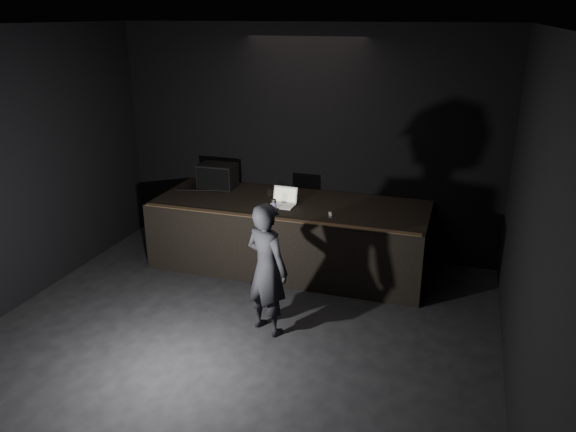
# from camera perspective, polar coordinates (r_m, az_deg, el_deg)

# --- Properties ---
(ground) EXTENTS (7.00, 7.00, 0.00)m
(ground) POSITION_cam_1_polar(r_m,az_deg,el_deg) (6.37, -7.56, -14.88)
(ground) COLOR black
(ground) RESTS_ON ground
(room_walls) EXTENTS (6.10, 7.10, 3.52)m
(room_walls) POSITION_cam_1_polar(r_m,az_deg,el_deg) (5.48, -8.51, 2.78)
(room_walls) COLOR black
(room_walls) RESTS_ON ground
(stage_riser) EXTENTS (4.00, 1.50, 1.00)m
(stage_riser) POSITION_cam_1_polar(r_m,az_deg,el_deg) (8.38, 0.20, -1.90)
(stage_riser) COLOR black
(stage_riser) RESTS_ON ground
(riser_lip) EXTENTS (3.92, 0.10, 0.01)m
(riser_lip) POSITION_cam_1_polar(r_m,az_deg,el_deg) (7.57, -1.43, -0.25)
(riser_lip) COLOR brown
(riser_lip) RESTS_ON stage_riser
(stage_monitor) EXTENTS (0.57, 0.43, 0.38)m
(stage_monitor) POSITION_cam_1_polar(r_m,az_deg,el_deg) (8.96, -7.17, 4.07)
(stage_monitor) COLOR black
(stage_monitor) RESTS_ON stage_riser
(cable) EXTENTS (0.83, 0.27, 0.02)m
(cable) POSITION_cam_1_polar(r_m,az_deg,el_deg) (8.86, -8.64, 2.60)
(cable) COLOR black
(cable) RESTS_ON stage_riser
(laptop) EXTENTS (0.37, 0.33, 0.25)m
(laptop) POSITION_cam_1_polar(r_m,az_deg,el_deg) (8.09, -0.49, 1.57)
(laptop) COLOR silver
(laptop) RESTS_ON stage_riser
(beer_can) EXTENTS (0.07, 0.07, 0.17)m
(beer_can) POSITION_cam_1_polar(r_m,az_deg,el_deg) (7.84, -1.44, 1.11)
(beer_can) COLOR silver
(beer_can) RESTS_ON stage_riser
(plastic_cup) EXTENTS (0.09, 0.09, 0.11)m
(plastic_cup) POSITION_cam_1_polar(r_m,az_deg,el_deg) (8.47, -1.88, 2.33)
(plastic_cup) COLOR white
(plastic_cup) RESTS_ON stage_riser
(wii_remote) EXTENTS (0.08, 0.17, 0.03)m
(wii_remote) POSITION_cam_1_polar(r_m,az_deg,el_deg) (7.69, 4.30, 0.11)
(wii_remote) COLOR white
(wii_remote) RESTS_ON stage_riser
(person) EXTENTS (0.70, 0.60, 1.62)m
(person) POSITION_cam_1_polar(r_m,az_deg,el_deg) (6.56, -2.15, -5.38)
(person) COLOR black
(person) RESTS_ON ground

